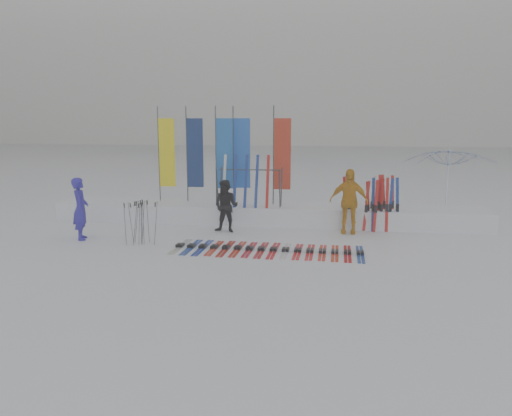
% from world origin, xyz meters
% --- Properties ---
extents(ground, '(120.00, 120.00, 0.00)m').
position_xyz_m(ground, '(0.00, 0.00, 0.00)').
color(ground, white).
rests_on(ground, ground).
extents(snow_bank, '(14.00, 1.60, 0.60)m').
position_xyz_m(snow_bank, '(0.00, 4.60, 0.30)').
color(snow_bank, white).
rests_on(snow_bank, ground).
extents(person_blue, '(0.64, 0.75, 1.75)m').
position_xyz_m(person_blue, '(-4.76, 1.39, 0.88)').
color(person_blue, '#251CA8').
rests_on(person_blue, ground).
extents(person_black, '(0.84, 0.70, 1.58)m').
position_xyz_m(person_black, '(-0.93, 2.99, 0.79)').
color(person_black, black).
rests_on(person_black, ground).
extents(person_yellow, '(1.15, 0.54, 1.92)m').
position_xyz_m(person_yellow, '(2.68, 3.44, 0.96)').
color(person_yellow, orange).
rests_on(person_yellow, ground).
extents(tent_canopy, '(3.65, 3.68, 2.52)m').
position_xyz_m(tent_canopy, '(5.78, 4.91, 1.26)').
color(tent_canopy, white).
rests_on(tent_canopy, ground).
extents(ski_row, '(4.86, 1.70, 0.07)m').
position_xyz_m(ski_row, '(0.59, 0.98, 0.03)').
color(ski_row, '#B0B3B7').
rests_on(ski_row, ground).
extents(pole_cluster, '(0.87, 0.45, 1.23)m').
position_xyz_m(pole_cluster, '(-2.90, 1.13, 0.59)').
color(pole_cluster, '#595B60').
rests_on(pole_cluster, ground).
extents(feather_flags, '(4.54, 0.25, 3.20)m').
position_xyz_m(feather_flags, '(-1.53, 4.83, 2.24)').
color(feather_flags, '#383A3F').
rests_on(feather_flags, ground).
extents(ski_rack, '(2.04, 0.80, 1.23)m').
position_xyz_m(ski_rack, '(-0.44, 4.20, 1.38)').
color(ski_rack, '#383A3F').
rests_on(ski_rack, ground).
extents(upright_skis, '(1.63, 1.00, 1.69)m').
position_xyz_m(upright_skis, '(3.42, 4.08, 0.81)').
color(upright_skis, red).
rests_on(upright_skis, ground).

